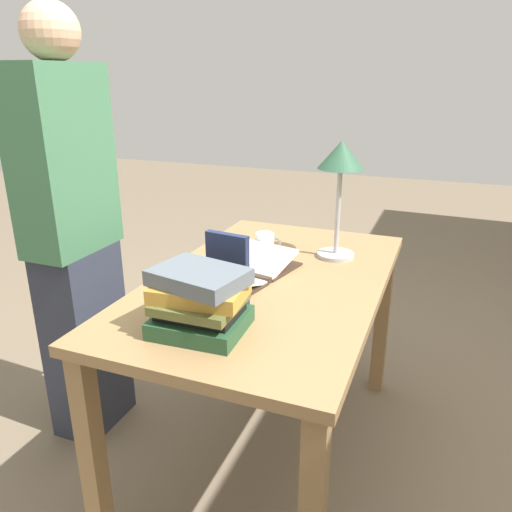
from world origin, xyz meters
name	(u,v)px	position (x,y,z in m)	size (l,w,h in m)	color
ground_plane	(268,450)	(0.00, 0.00, 0.00)	(12.00, 12.00, 0.00)	#70604C
reading_desk	(269,305)	(0.00, 0.00, 0.65)	(1.31, 0.78, 0.75)	#937047
open_book	(237,270)	(0.01, -0.12, 0.77)	(0.50, 0.38, 0.07)	#38281E
book_stack_tall	(200,301)	(0.43, -0.05, 0.84)	(0.23, 0.28, 0.18)	#234C2D
book_standing_upright	(228,269)	(0.24, -0.05, 0.87)	(0.04, 0.14, 0.23)	#1E284C
reading_lamp	(341,167)	(-0.31, 0.17, 1.11)	(0.17, 0.17, 0.45)	#ADADB2
coffee_mug	(265,244)	(-0.23, -0.10, 0.80)	(0.08, 0.09, 0.09)	white
pencil	(181,274)	(0.09, -0.30, 0.76)	(0.04, 0.16, 0.01)	gold
person_reader	(74,242)	(0.09, -0.77, 0.83)	(0.36, 0.22, 1.67)	#2D3342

